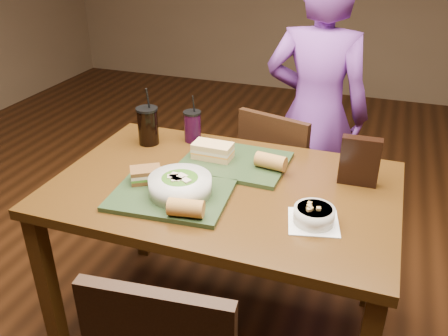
{
  "coord_description": "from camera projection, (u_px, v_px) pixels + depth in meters",
  "views": [
    {
      "loc": [
        0.53,
        -1.49,
        1.65
      ],
      "look_at": [
        0.0,
        0.0,
        0.82
      ],
      "focal_mm": 38.0,
      "sensor_mm": 36.0,
      "label": 1
    }
  ],
  "objects": [
    {
      "name": "salad_bowl",
      "position": [
        180.0,
        184.0,
        1.7
      ],
      "size": [
        0.23,
        0.23,
        0.08
      ],
      "color": "silver",
      "rests_on": "tray_near"
    },
    {
      "name": "sandwich_near",
      "position": [
        146.0,
        175.0,
        1.79
      ],
      "size": [
        0.14,
        0.13,
        0.05
      ],
      "color": "#593819",
      "rests_on": "tray_near"
    },
    {
      "name": "chair_far",
      "position": [
        275.0,
        179.0,
        2.43
      ],
      "size": [
        0.45,
        0.46,
        0.85
      ],
      "color": "black",
      "rests_on": "ground"
    },
    {
      "name": "diner",
      "position": [
        316.0,
        115.0,
        2.47
      ],
      "size": [
        0.55,
        0.37,
        1.5
      ],
      "primitive_type": "imported",
      "rotation": [
        0.0,
        0.0,
        3.13
      ],
      "color": "#6E348F",
      "rests_on": "ground"
    },
    {
      "name": "tray_far",
      "position": [
        235.0,
        162.0,
        1.96
      ],
      "size": [
        0.43,
        0.33,
        0.02
      ],
      "primitive_type": "cube",
      "rotation": [
        0.0,
        0.0,
        -0.03
      ],
      "color": "#23341B",
      "rests_on": "dining_table"
    },
    {
      "name": "cup_berry",
      "position": [
        193.0,
        126.0,
        2.14
      ],
      "size": [
        0.08,
        0.08,
        0.22
      ],
      "color": "black",
      "rests_on": "dining_table"
    },
    {
      "name": "baguette_near",
      "position": [
        186.0,
        208.0,
        1.58
      ],
      "size": [
        0.13,
        0.08,
        0.06
      ],
      "primitive_type": "cylinder",
      "rotation": [
        0.0,
        1.57,
        0.16
      ],
      "color": "#AD7533",
      "rests_on": "tray_near"
    },
    {
      "name": "chip_bag",
      "position": [
        360.0,
        161.0,
        1.78
      ],
      "size": [
        0.15,
        0.05,
        0.19
      ],
      "primitive_type": "cube",
      "rotation": [
        0.0,
        0.0,
        0.03
      ],
      "color": "black",
      "rests_on": "dining_table"
    },
    {
      "name": "soup_bowl",
      "position": [
        314.0,
        215.0,
        1.57
      ],
      "size": [
        0.2,
        0.2,
        0.07
      ],
      "color": "white",
      "rests_on": "dining_table"
    },
    {
      "name": "baguette_far",
      "position": [
        271.0,
        161.0,
        1.88
      ],
      "size": [
        0.13,
        0.08,
        0.06
      ],
      "primitive_type": "cylinder",
      "rotation": [
        0.0,
        1.57,
        -0.15
      ],
      "color": "#AD7533",
      "rests_on": "tray_far"
    },
    {
      "name": "dining_table",
      "position": [
        224.0,
        204.0,
        1.86
      ],
      "size": [
        1.3,
        0.85,
        0.75
      ],
      "color": "#42280D",
      "rests_on": "ground"
    },
    {
      "name": "cup_cola",
      "position": [
        148.0,
        126.0,
        2.11
      ],
      "size": [
        0.1,
        0.1,
        0.26
      ],
      "color": "black",
      "rests_on": "dining_table"
    },
    {
      "name": "tray_near",
      "position": [
        171.0,
        195.0,
        1.73
      ],
      "size": [
        0.44,
        0.35,
        0.02
      ],
      "primitive_type": "cube",
      "rotation": [
        0.0,
        0.0,
        0.08
      ],
      "color": "#23341B",
      "rests_on": "dining_table"
    },
    {
      "name": "sandwich_far",
      "position": [
        213.0,
        151.0,
        1.96
      ],
      "size": [
        0.16,
        0.09,
        0.06
      ],
      "color": "tan",
      "rests_on": "tray_far"
    },
    {
      "name": "ground",
      "position": [
        224.0,
        327.0,
        2.16
      ],
      "size": [
        6.0,
        6.0,
        0.0
      ],
      "primitive_type": "plane",
      "color": "#381C0B",
      "rests_on": "ground"
    }
  ]
}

